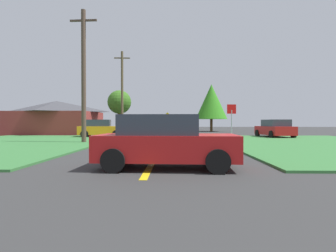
% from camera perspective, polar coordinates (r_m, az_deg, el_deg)
% --- Properties ---
extents(ground_plane, '(120.00, 120.00, 0.00)m').
position_cam_1_polar(ground_plane, '(21.74, -0.79, -2.88)').
color(ground_plane, '#313131').
extents(grass_verge_right, '(12.00, 20.00, 0.08)m').
position_cam_1_polar(grass_verge_right, '(19.92, 28.27, -3.20)').
color(grass_verge_right, '#357237').
rests_on(grass_verge_right, ground).
extents(grass_verge_left, '(12.00, 20.00, 0.08)m').
position_cam_1_polar(grass_verge_left, '(20.63, -29.62, -3.08)').
color(grass_verge_left, '#357237').
rests_on(grass_verge_left, ground).
extents(lane_stripe_center, '(0.20, 14.00, 0.01)m').
position_cam_1_polar(lane_stripe_center, '(13.77, -1.93, -5.00)').
color(lane_stripe_center, yellow).
rests_on(lane_stripe_center, ground).
extents(stop_sign, '(0.69, 0.15, 2.71)m').
position_cam_1_polar(stop_sign, '(21.43, 12.78, 2.09)').
color(stop_sign, '#9EA0A8').
rests_on(stop_sign, ground).
extents(car_approaching_junction, '(4.36, 2.14, 1.62)m').
position_cam_1_polar(car_approaching_junction, '(32.66, 0.84, -0.23)').
color(car_approaching_junction, white).
rests_on(car_approaching_junction, ground).
extents(car_behind_on_main_road, '(4.27, 2.21, 1.62)m').
position_cam_1_polar(car_behind_on_main_road, '(8.55, -0.59, -3.19)').
color(car_behind_on_main_road, red).
rests_on(car_behind_on_main_road, ground).
extents(car_on_crossroad, '(2.56, 4.43, 1.62)m').
position_cam_1_polar(car_on_crossroad, '(26.91, 20.87, -0.51)').
color(car_on_crossroad, red).
rests_on(car_on_crossroad, ground).
extents(parked_car_near_building, '(4.22, 2.36, 1.62)m').
position_cam_1_polar(parked_car_near_building, '(26.28, -13.52, -0.52)').
color(parked_car_near_building, orange).
rests_on(parked_car_near_building, ground).
extents(utility_pole_near, '(1.80, 0.30, 8.79)m').
position_cam_1_polar(utility_pole_near, '(19.62, -16.76, 9.90)').
color(utility_pole_near, '#4F3D31').
rests_on(utility_pole_near, ground).
extents(utility_pole_mid, '(1.80, 0.27, 9.45)m').
position_cam_1_polar(utility_pole_mid, '(32.65, -9.29, 6.89)').
color(utility_pole_mid, brown).
rests_on(utility_pole_mid, ground).
extents(direction_sign, '(0.90, 0.11, 2.45)m').
position_cam_1_polar(direction_sign, '(30.28, -0.12, 1.05)').
color(direction_sign, slate).
rests_on(direction_sign, ground).
extents(oak_tree_left, '(3.12, 3.12, 5.61)m').
position_cam_1_polar(oak_tree_left, '(37.85, -9.85, 4.73)').
color(oak_tree_left, brown).
rests_on(oak_tree_left, ground).
extents(pine_tree_center, '(4.66, 4.66, 6.98)m').
position_cam_1_polar(pine_tree_center, '(42.13, 8.80, 4.90)').
color(pine_tree_center, brown).
rests_on(pine_tree_center, ground).
extents(barn, '(8.93, 7.17, 3.79)m').
position_cam_1_polar(barn, '(34.27, -21.68, 1.58)').
color(barn, maroon).
rests_on(barn, ground).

